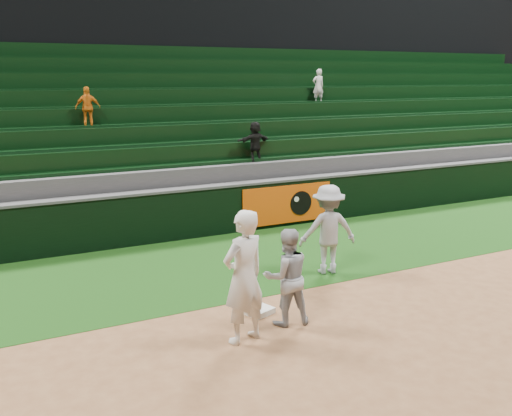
{
  "coord_description": "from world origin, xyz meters",
  "views": [
    {
      "loc": [
        -4.34,
        -7.59,
        3.87
      ],
      "look_at": [
        0.7,
        2.3,
        1.3
      ],
      "focal_mm": 40.0,
      "sensor_mm": 36.0,
      "label": 1
    }
  ],
  "objects_px": {
    "first_baseman": "(244,277)",
    "baserunner": "(287,277)",
    "base_coach": "(328,229)",
    "first_base": "(258,310)"
  },
  "relations": [
    {
      "from": "first_baseman",
      "to": "baserunner",
      "type": "relative_size",
      "value": 1.28
    },
    {
      "from": "base_coach",
      "to": "first_base",
      "type": "bearing_deg",
      "value": 43.2
    },
    {
      "from": "first_base",
      "to": "base_coach",
      "type": "relative_size",
      "value": 0.24
    },
    {
      "from": "baserunner",
      "to": "base_coach",
      "type": "bearing_deg",
      "value": -127.82
    },
    {
      "from": "baserunner",
      "to": "first_base",
      "type": "bearing_deg",
      "value": -57.63
    },
    {
      "from": "first_baseman",
      "to": "base_coach",
      "type": "relative_size",
      "value": 1.13
    },
    {
      "from": "first_baseman",
      "to": "base_coach",
      "type": "distance_m",
      "value": 3.43
    },
    {
      "from": "first_base",
      "to": "first_baseman",
      "type": "distance_m",
      "value": 1.41
    },
    {
      "from": "first_base",
      "to": "baserunner",
      "type": "height_order",
      "value": "baserunner"
    },
    {
      "from": "baserunner",
      "to": "base_coach",
      "type": "relative_size",
      "value": 0.88
    }
  ]
}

